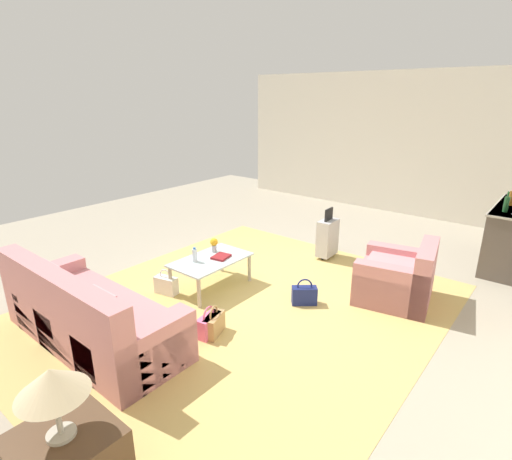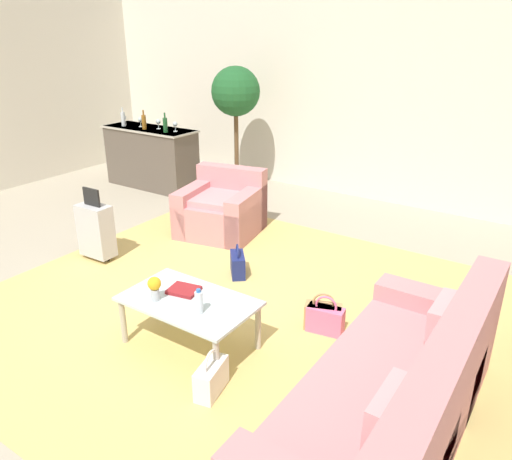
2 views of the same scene
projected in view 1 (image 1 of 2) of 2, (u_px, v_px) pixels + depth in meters
ground_plane at (257, 288)px, 5.63m from camera, size 12.00×12.00×0.00m
wall_left at (400, 144)px, 8.86m from camera, size 0.12×8.00×3.10m
area_rug at (240, 309)px, 5.07m from camera, size 5.20×4.40×0.01m
couch at (85, 318)px, 4.27m from camera, size 0.90×2.32×0.93m
armchair at (400, 280)px, 5.22m from camera, size 1.10×1.07×0.80m
coffee_table at (211, 263)px, 5.51m from camera, size 1.09×0.65×0.44m
water_bottle at (195, 255)px, 5.38m from camera, size 0.06×0.06×0.20m
coffee_table_book at (221, 257)px, 5.53m from camera, size 0.28×0.24×0.03m
flower_vase at (214, 244)px, 5.71m from camera, size 0.11×0.11×0.21m
table_lamp at (51, 383)px, 2.38m from camera, size 0.44×0.44×0.50m
bar_console at (512, 236)px, 6.20m from camera, size 1.63×0.61×0.98m
wine_bottle_amber at (511, 198)px, 6.07m from camera, size 0.07×0.07×0.30m
wine_bottle_green at (506, 204)px, 5.73m from camera, size 0.07×0.07×0.30m
suitcase_silver at (327, 237)px, 6.57m from camera, size 0.41×0.23×0.85m
handbag_tan at (214, 324)px, 4.50m from camera, size 0.35×0.24×0.36m
handbag_white at (166, 285)px, 5.43m from camera, size 0.21×0.34×0.36m
handbag_pink at (209, 325)px, 4.49m from camera, size 0.34×0.19×0.36m
handbag_navy at (304, 295)px, 5.15m from camera, size 0.31×0.33×0.36m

